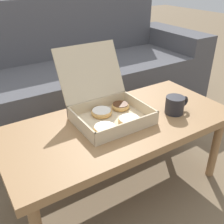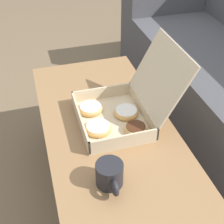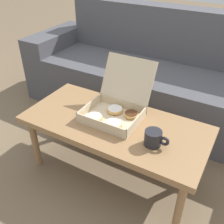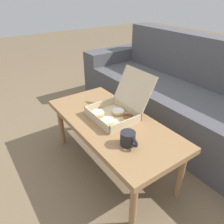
% 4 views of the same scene
% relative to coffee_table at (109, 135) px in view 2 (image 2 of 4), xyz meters
% --- Properties ---
extents(ground_plane, '(12.00, 12.00, 0.00)m').
position_rel_coffee_table_xyz_m(ground_plane, '(0.00, 0.10, -0.38)').
color(ground_plane, '#756047').
extents(coffee_table, '(1.13, 0.52, 0.42)m').
position_rel_coffee_table_xyz_m(coffee_table, '(0.00, 0.00, 0.00)').
color(coffee_table, '#997047').
rests_on(coffee_table, ground_plane).
extents(pastry_box, '(0.34, 0.40, 0.31)m').
position_rel_coffee_table_xyz_m(pastry_box, '(-0.03, 0.06, 0.10)').
color(pastry_box, beige).
rests_on(pastry_box, coffee_table).
extents(coffee_mug, '(0.14, 0.09, 0.09)m').
position_rel_coffee_table_xyz_m(coffee_mug, '(0.28, -0.07, 0.09)').
color(coffee_mug, '#232328').
rests_on(coffee_mug, coffee_table).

